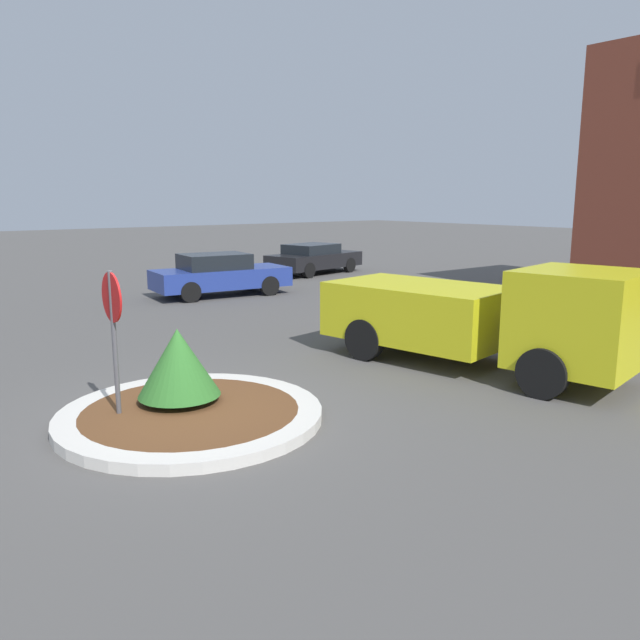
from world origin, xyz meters
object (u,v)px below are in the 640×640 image
Objects in this scene: utility_truck at (481,316)px; parked_sedan_blue at (220,274)px; stop_sign at (113,319)px; parked_sedan_black at (314,258)px.

parked_sedan_blue is at bearing 167.15° from utility_truck.
stop_sign reaches higher than parked_sedan_blue.
stop_sign is 0.36× the size of utility_truck.
stop_sign is 12.11m from parked_sedan_blue.
stop_sign is 18.50m from parked_sedan_black.
parked_sedan_black is (-14.08, 6.78, -0.36)m from utility_truck.
stop_sign is at bearing -147.54° from parked_sedan_black.
parked_sedan_black is (-12.79, 13.33, -0.88)m from stop_sign.
utility_truck is 1.33× the size of parked_sedan_black.
parked_sedan_blue is at bearing -165.73° from parked_sedan_black.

